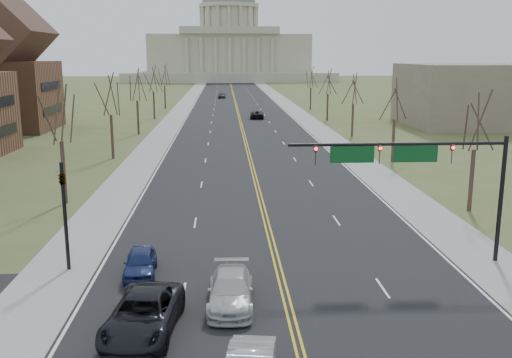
{
  "coord_description": "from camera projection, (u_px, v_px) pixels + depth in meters",
  "views": [
    {
      "loc": [
        -2.91,
        -16.51,
        11.55
      ],
      "look_at": [
        -0.7,
        22.43,
        3.0
      ],
      "focal_mm": 40.0,
      "sensor_mm": 36.0,
      "label": 1
    }
  ],
  "objects": [
    {
      "name": "car_far_nb",
      "position": [
        257.0,
        114.0,
        104.78
      ],
      "size": [
        2.63,
        5.31,
        1.45
      ],
      "primitive_type": "imported",
      "rotation": [
        0.0,
        0.0,
        3.1
      ],
      "color": "black",
      "rests_on": "road"
    },
    {
      "name": "car_sb_outer_lead",
      "position": [
        143.0,
        314.0,
        23.98
      ],
      "size": [
        3.33,
        6.18,
        1.65
      ],
      "primitive_type": "imported",
      "rotation": [
        0.0,
        0.0,
        -0.1
      ],
      "color": "black",
      "rests_on": "road"
    },
    {
      "name": "tree_l_3",
      "position": [
        153.0,
        81.0,
        102.21
      ],
      "size": [
        3.96,
        3.96,
        9.0
      ],
      "color": "#31231D",
      "rests_on": "ground"
    },
    {
      "name": "capitol",
      "position": [
        229.0,
        48.0,
        259.41
      ],
      "size": [
        90.0,
        60.0,
        50.0
      ],
      "color": "#B6AE97",
      "rests_on": "ground"
    },
    {
      "name": "tree_r_4",
      "position": [
        311.0,
        79.0,
        119.61
      ],
      "size": [
        3.74,
        3.74,
        8.5
      ],
      "color": "#31231D",
      "rests_on": "ground"
    },
    {
      "name": "tree_r_3",
      "position": [
        328.0,
        83.0,
        100.11
      ],
      "size": [
        3.74,
        3.74,
        8.5
      ],
      "color": "#31231D",
      "rests_on": "ground"
    },
    {
      "name": "car_sb_outer_second",
      "position": [
        140.0,
        263.0,
        30.31
      ],
      "size": [
        1.89,
        4.15,
        1.38
      ],
      "primitive_type": "imported",
      "rotation": [
        0.0,
        0.0,
        0.06
      ],
      "color": "navy",
      "rests_on": "road"
    },
    {
      "name": "bldg_right_mass",
      "position": [
        484.0,
        95.0,
        94.0
      ],
      "size": [
        25.0,
        20.0,
        10.0
      ],
      "primitive_type": "cube",
      "color": "#705E4F",
      "rests_on": "ground"
    },
    {
      "name": "signal_left",
      "position": [
        64.0,
        204.0,
        30.47
      ],
      "size": [
        0.32,
        0.36,
        6.0
      ],
      "color": "black",
      "rests_on": "ground"
    },
    {
      "name": "tree_l_0",
      "position": [
        60.0,
        116.0,
        43.7
      ],
      "size": [
        3.96,
        3.96,
        9.0
      ],
      "color": "#31231D",
      "rests_on": "ground"
    },
    {
      "name": "tree_r_0",
      "position": [
        476.0,
        124.0,
        41.59
      ],
      "size": [
        3.74,
        3.74,
        8.5
      ],
      "color": "#31231D",
      "rests_on": "ground"
    },
    {
      "name": "car_sb_inner_second",
      "position": [
        231.0,
        290.0,
        26.63
      ],
      "size": [
        2.27,
        5.19,
        1.49
      ],
      "primitive_type": "imported",
      "rotation": [
        0.0,
        0.0,
        -0.04
      ],
      "color": "#B6B6B6",
      "rests_on": "road"
    },
    {
      "name": "cross_road",
      "position": [
        294.0,
        328.0,
        24.58
      ],
      "size": [
        120.0,
        14.0,
        0.01
      ],
      "primitive_type": "cube",
      "color": "black",
      "rests_on": "ground"
    },
    {
      "name": "sidewalk_right",
      "position": [
        291.0,
        107.0,
        126.67
      ],
      "size": [
        4.0,
        380.0,
        0.03
      ],
      "primitive_type": "cube",
      "color": "gray",
      "rests_on": "ground"
    },
    {
      "name": "road",
      "position": [
        237.0,
        108.0,
        126.01
      ],
      "size": [
        20.0,
        380.0,
        0.01
      ],
      "primitive_type": "cube",
      "color": "black",
      "rests_on": "ground"
    },
    {
      "name": "edge_line_right",
      "position": [
        281.0,
        107.0,
        126.55
      ],
      "size": [
        0.15,
        380.0,
        0.01
      ],
      "primitive_type": "cube",
      "color": "silver",
      "rests_on": "road"
    },
    {
      "name": "tree_l_4",
      "position": [
        164.0,
        76.0,
        121.71
      ],
      "size": [
        3.96,
        3.96,
        9.0
      ],
      "color": "#31231D",
      "rests_on": "ground"
    },
    {
      "name": "sidewalk_left",
      "position": [
        182.0,
        108.0,
        125.34
      ],
      "size": [
        4.0,
        380.0,
        0.03
      ],
      "primitive_type": "cube",
      "color": "gray",
      "rests_on": "ground"
    },
    {
      "name": "tree_l_1",
      "position": [
        110.0,
        97.0,
        63.2
      ],
      "size": [
        3.96,
        3.96,
        9.0
      ],
      "color": "#31231D",
      "rests_on": "ground"
    },
    {
      "name": "car_far_sb",
      "position": [
        222.0,
        95.0,
        153.43
      ],
      "size": [
        2.25,
        4.85,
        1.61
      ],
      "primitive_type": "imported",
      "rotation": [
        0.0,
        0.0,
        -0.07
      ],
      "color": "#424449",
      "rests_on": "road"
    },
    {
      "name": "signal_mast",
      "position": [
        414.0,
        163.0,
        31.08
      ],
      "size": [
        12.12,
        0.44,
        7.2
      ],
      "color": "black",
      "rests_on": "ground"
    },
    {
      "name": "edge_line_left",
      "position": [
        192.0,
        108.0,
        125.46
      ],
      "size": [
        0.15,
        380.0,
        0.01
      ],
      "primitive_type": "cube",
      "color": "silver",
      "rests_on": "road"
    },
    {
      "name": "tree_r_2",
      "position": [
        354.0,
        90.0,
        80.6
      ],
      "size": [
        3.74,
        3.74,
        8.5
      ],
      "color": "#31231D",
      "rests_on": "ground"
    },
    {
      "name": "tree_l_2",
      "position": [
        137.0,
        87.0,
        82.7
      ],
      "size": [
        3.96,
        3.96,
        9.0
      ],
      "color": "#31231D",
      "rests_on": "ground"
    },
    {
      "name": "tree_r_1",
      "position": [
        395.0,
        102.0,
        61.1
      ],
      "size": [
        3.74,
        3.74,
        8.5
      ],
      "color": "#31231D",
      "rests_on": "ground"
    },
    {
      "name": "center_line",
      "position": [
        237.0,
        108.0,
        126.01
      ],
      "size": [
        0.42,
        380.0,
        0.01
      ],
      "primitive_type": "cube",
      "color": "gold",
      "rests_on": "road"
    }
  ]
}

